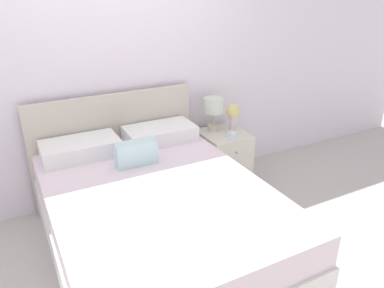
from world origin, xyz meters
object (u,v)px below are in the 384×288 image
at_px(bed, 155,216).
at_px(teacup, 232,135).
at_px(nightstand, 223,157).
at_px(flower_vase, 233,113).
at_px(table_lamp, 213,108).

xyz_separation_m(bed, teacup, (1.07, 0.58, 0.26)).
bearing_deg(bed, nightstand, 33.93).
height_order(bed, flower_vase, bed).
relative_size(bed, flower_vase, 7.49).
xyz_separation_m(bed, table_lamp, (1.00, 0.83, 0.47)).
xyz_separation_m(bed, flower_vase, (1.19, 0.75, 0.41)).
bearing_deg(table_lamp, bed, -140.28).
bearing_deg(bed, teacup, 28.50).
bearing_deg(bed, flower_vase, 32.24).
relative_size(nightstand, flower_vase, 2.00).
xyz_separation_m(nightstand, table_lamp, (-0.06, 0.12, 0.52)).
distance_m(nightstand, flower_vase, 0.48).
height_order(bed, nightstand, bed).
bearing_deg(table_lamp, nightstand, -61.58).
distance_m(bed, nightstand, 1.28).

